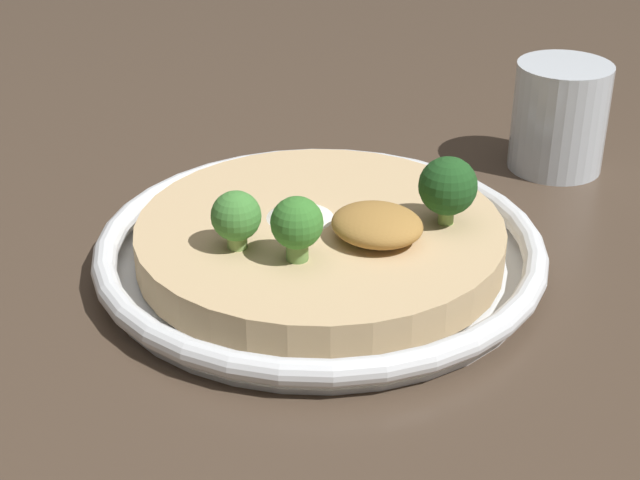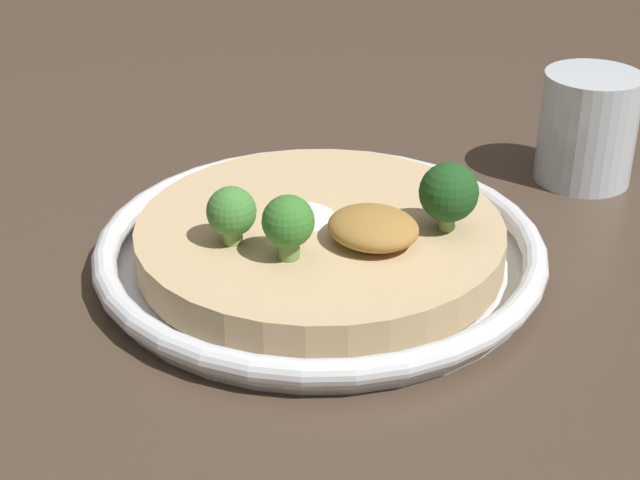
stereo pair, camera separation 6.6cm
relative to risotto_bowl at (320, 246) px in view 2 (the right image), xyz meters
name	(u,v)px [view 2 (the right image)]	position (x,y,z in m)	size (l,w,h in m)	color
ground_plane	(320,265)	(0.00, 0.00, -0.02)	(6.00, 6.00, 0.00)	#47382B
risotto_bowl	(320,246)	(0.00, 0.00, 0.00)	(0.30, 0.30, 0.03)	silver
cheese_sprinkle	(300,210)	(-0.02, 0.00, 0.02)	(0.05, 0.05, 0.01)	white
crispy_onion_garnish	(371,229)	(0.04, 0.00, 0.03)	(0.06, 0.05, 0.02)	#A37538
broccoli_front_right	(288,223)	(0.01, -0.05, 0.04)	(0.03, 0.03, 0.04)	#668E47
broccoli_back_right	(449,193)	(0.07, 0.04, 0.04)	(0.04, 0.04, 0.05)	#759E4C
broccoli_front	(231,213)	(-0.03, -0.06, 0.04)	(0.03, 0.03, 0.04)	#84A856
drinking_glass	(588,128)	(0.08, 0.24, 0.03)	(0.08, 0.08, 0.09)	silver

